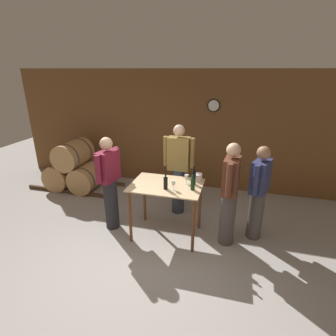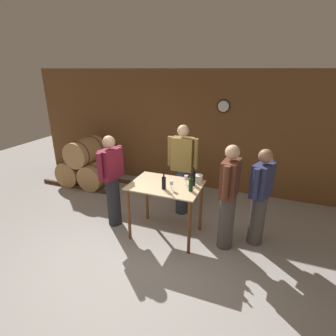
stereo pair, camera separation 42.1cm
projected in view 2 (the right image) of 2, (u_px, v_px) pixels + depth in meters
ground_plane at (131, 260)px, 3.92m from camera, size 14.00×14.00×0.00m
back_wall at (191, 131)px, 6.04m from camera, size 8.40×0.08×2.70m
barrel_rack at (87, 166)px, 6.40m from camera, size 2.16×0.86×1.16m
tasting_table at (166, 194)px, 4.28m from camera, size 1.15×0.80×0.94m
wine_bottle_far_left at (164, 182)px, 4.03m from camera, size 0.07×0.07×0.29m
wine_bottle_left at (193, 178)px, 4.16m from camera, size 0.07×0.07×0.30m
wine_bottle_center at (191, 185)px, 3.97m from camera, size 0.07×0.07×0.27m
wine_glass_near_left at (171, 183)px, 4.00m from camera, size 0.06×0.06×0.15m
wine_glass_near_center at (186, 178)px, 4.19m from camera, size 0.06×0.06×0.16m
ice_bucket at (198, 178)px, 4.30m from camera, size 0.14×0.14×0.12m
person_host at (182, 168)px, 4.92m from camera, size 0.59×0.24×1.76m
person_visitor_with_scarf at (260, 196)px, 4.05m from camera, size 0.34×0.56×1.60m
person_visitor_bearded at (228, 196)px, 3.93m from camera, size 0.25×0.59×1.70m
person_visitor_near_door at (112, 180)px, 4.56m from camera, size 0.29×0.58×1.66m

